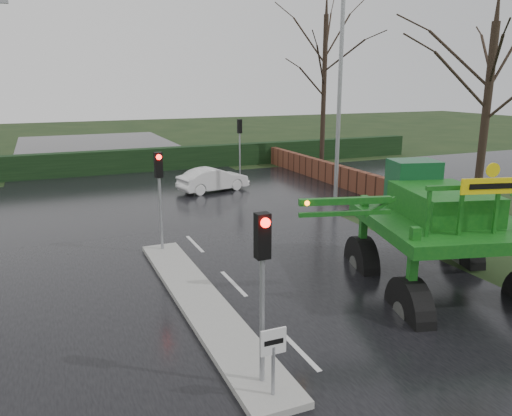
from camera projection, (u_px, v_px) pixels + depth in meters
name	position (u px, v px, depth m)	size (l,w,h in m)	color
ground	(297.00, 349.00, 11.11)	(140.00, 140.00, 0.00)	black
road_main	(181.00, 230.00, 20.01)	(14.00, 80.00, 0.02)	black
road_cross	(150.00, 198.00, 25.35)	(80.00, 12.00, 0.02)	black
median_island	(201.00, 302.00, 13.26)	(1.20, 10.00, 0.16)	gray
hedge_row	(124.00, 161.00, 32.29)	(44.00, 0.90, 1.50)	black
brick_wall	(328.00, 172.00, 29.22)	(0.40, 20.00, 1.20)	#592D1E
keep_left_sign	(273.00, 351.00, 9.02)	(0.50, 0.07, 1.35)	gray
traffic_signal_near	(263.00, 263.00, 9.07)	(0.26, 0.33, 3.52)	gray
traffic_signal_mid	(159.00, 180.00, 16.64)	(0.26, 0.33, 3.52)	gray
traffic_signal_far	(240.00, 135.00, 30.77)	(0.26, 0.33, 3.52)	gray
street_light_right	(335.00, 77.00, 23.45)	(3.85, 0.30, 10.00)	gray
tree_right_near	(488.00, 97.00, 19.57)	(5.60, 5.60, 9.64)	black
tree_right_far	(325.00, 70.00, 33.17)	(7.00, 7.00, 12.05)	black
crop_sprayer	(412.00, 225.00, 12.42)	(8.48, 6.28, 4.88)	black
white_sedan	(213.00, 191.00, 27.02)	(1.35, 3.86, 1.27)	white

